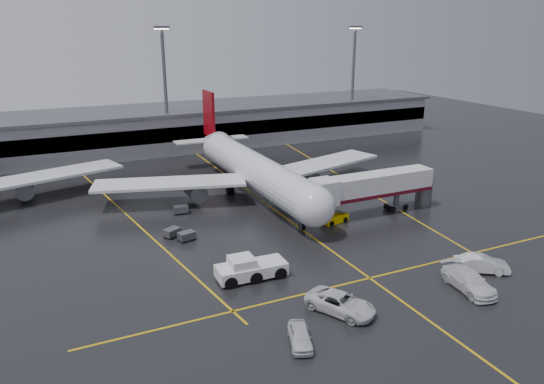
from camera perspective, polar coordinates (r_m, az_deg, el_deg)
name	(u,v)px	position (r m, az deg, el deg)	size (l,w,h in m)	color
ground	(279,213)	(73.16, 0.75, -2.34)	(220.00, 220.00, 0.00)	black
apron_line_centre	(279,213)	(73.16, 0.75, -2.33)	(0.25, 90.00, 0.02)	gold
apron_line_stop	(370,278)	(55.90, 10.82, -9.39)	(60.00, 0.25, 0.02)	gold
apron_line_left	(123,212)	(76.67, -16.22, -2.11)	(0.25, 70.00, 0.02)	gold
apron_line_right	(346,179)	(89.96, 8.29, 1.40)	(0.25, 70.00, 0.02)	gold
terminal	(184,126)	(115.57, -9.80, 7.22)	(122.00, 19.00, 8.60)	gray
light_mast_mid	(165,83)	(107.19, -11.82, 11.77)	(3.00, 1.20, 25.45)	#595B60
light_mast_right	(353,75)	(125.61, 9.01, 12.79)	(3.00, 1.20, 25.45)	#595B60
main_airliner	(252,168)	(80.28, -2.28, 2.66)	(48.80, 45.60, 14.10)	silver
jet_bridge	(374,187)	(72.95, 11.27, 0.51)	(19.90, 3.40, 6.05)	silver
pushback_tractor	(249,269)	(54.53, -2.53, -8.57)	(7.51, 3.45, 2.64)	silver
belt_loader	(335,218)	(70.08, 7.00, -2.91)	(3.90, 2.26, 2.33)	#DBB300
service_van_a	(341,303)	(49.02, 7.64, -12.16)	(3.06, 6.65, 1.85)	silver
service_van_b	(469,281)	(55.97, 21.04, -9.20)	(2.73, 6.73, 1.95)	silver
service_van_c	(482,264)	(60.30, 22.29, -7.41)	(1.98, 5.67, 1.87)	silver
service_van_d	(300,336)	(44.47, 3.14, -15.72)	(1.78, 4.44, 1.51)	silver
baggage_cart_a	(187,236)	(64.66, -9.49, -4.81)	(2.24, 1.71, 1.12)	#595B60
baggage_cart_b	(172,232)	(66.05, -11.07, -4.41)	(2.38, 2.10, 1.12)	#595B60
baggage_cart_c	(181,209)	(73.86, -10.10, -1.91)	(2.14, 1.53, 1.12)	#595B60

